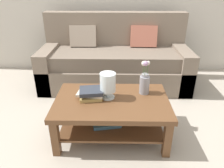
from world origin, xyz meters
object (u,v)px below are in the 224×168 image
at_px(glass_hurricane_vase, 108,83).
at_px(flower_pitcher, 145,81).
at_px(book_stack_main, 91,93).
at_px(coffee_table, 111,110).
at_px(couch, 115,61).

distance_m(glass_hurricane_vase, flower_pitcher, 0.39).
height_order(book_stack_main, flower_pitcher, flower_pitcher).
distance_m(coffee_table, book_stack_main, 0.27).
bearing_deg(book_stack_main, couch, 79.33).
xyz_separation_m(couch, glass_hurricane_vase, (-0.06, -1.25, 0.22)).
relative_size(couch, coffee_table, 1.92).
xyz_separation_m(couch, flower_pitcher, (0.31, -1.14, 0.20)).
height_order(coffee_table, book_stack_main, book_stack_main).
bearing_deg(flower_pitcher, coffee_table, -156.55).
bearing_deg(flower_pitcher, book_stack_main, -168.92).
height_order(book_stack_main, glass_hurricane_vase, glass_hurricane_vase).
xyz_separation_m(coffee_table, glass_hurricane_vase, (-0.04, 0.04, 0.28)).
bearing_deg(coffee_table, couch, 88.74).
relative_size(glass_hurricane_vase, flower_pitcher, 0.73).
relative_size(couch, flower_pitcher, 5.94).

